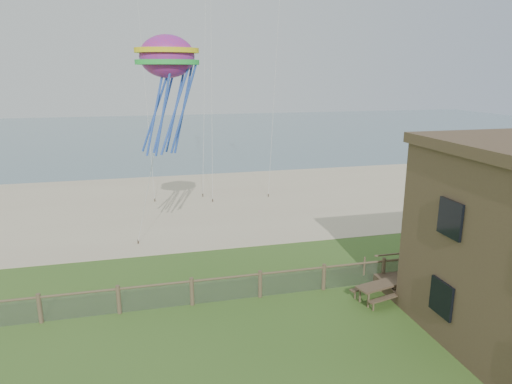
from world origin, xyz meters
TOP-DOWN VIEW (x-y plane):
  - ground at (0.00, 0.00)m, footprint 160.00×160.00m
  - sand_beach at (0.00, 22.00)m, footprint 72.00×20.00m
  - ocean at (0.00, 66.00)m, footprint 160.00×68.00m
  - chainlink_fence at (0.00, 6.00)m, footprint 36.20×0.20m
  - picnic_table at (4.88, 4.44)m, footprint 2.23×1.88m
  - octopus_kite at (-3.29, 11.02)m, footprint 3.57×3.01m

SIDE VIEW (x-z plane):
  - ground at x=0.00m, z-range 0.00..0.00m
  - ocean at x=0.00m, z-range -0.01..0.01m
  - sand_beach at x=0.00m, z-range -0.01..0.01m
  - picnic_table at x=4.88m, z-range 0.00..0.82m
  - chainlink_fence at x=0.00m, z-range -0.07..1.18m
  - octopus_kite at x=-3.29m, z-range 5.66..11.93m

